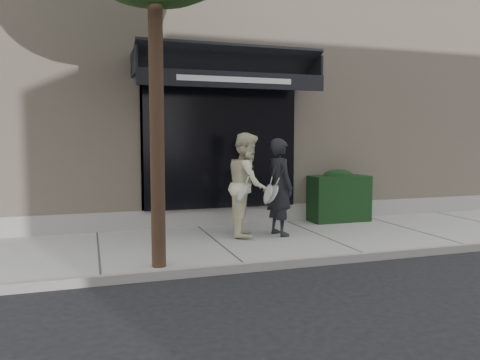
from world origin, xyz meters
name	(u,v)px	position (x,y,z in m)	size (l,w,h in m)	color
ground	(319,241)	(0.00, 0.00, 0.00)	(80.00, 80.00, 0.00)	black
sidewalk	(319,238)	(0.00, 0.00, 0.06)	(20.00, 3.00, 0.12)	gray
curb	(365,257)	(0.00, -1.55, 0.07)	(20.00, 0.10, 0.14)	gray
building_facade	(239,110)	(-0.01, 4.96, 2.74)	(14.30, 8.04, 5.64)	#BCA78F
hedge	(338,196)	(1.10, 1.25, 0.66)	(1.30, 0.70, 1.14)	black
pedestrian_front	(279,187)	(-0.74, 0.20, 1.03)	(0.72, 0.84, 1.82)	black
pedestrian_back	(248,184)	(-1.31, 0.35, 1.08)	(1.00, 1.12, 1.92)	beige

